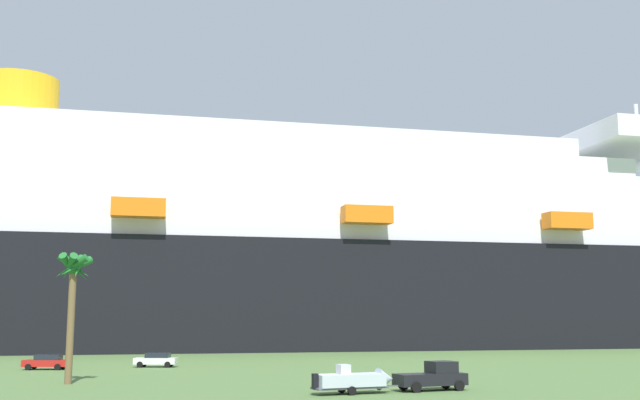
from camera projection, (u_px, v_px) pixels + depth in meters
The scene contains 7 objects.
ground_plane at pixel (344, 360), 99.06m from camera, with size 600.00×600.00×0.00m, color #4C6B38.
cruise_ship at pixel (257, 259), 136.40m from camera, with size 304.10×61.56×55.22m.
pickup_truck at pixel (433, 377), 58.80m from camera, with size 5.92×3.34×2.20m.
small_boat_on_trailer at pixel (358, 380), 56.43m from camera, with size 7.06×3.20×2.15m.
palm_tree at pixel (73, 281), 65.39m from camera, with size 3.38×3.28×11.11m.
parked_car_red_hatchback at pixel (47, 362), 81.24m from camera, with size 4.84×2.44×1.58m.
parked_car_white_van at pixel (156, 360), 85.16m from camera, with size 4.88×2.62×1.58m.
Camera 1 is at (-16.68, -69.71, 5.74)m, focal length 42.88 mm.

